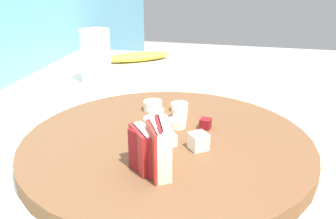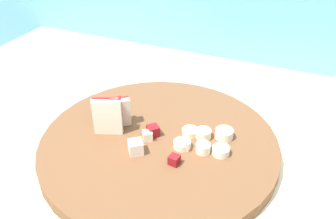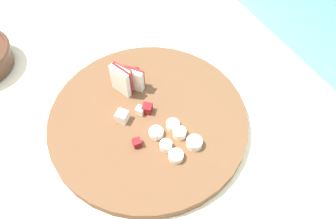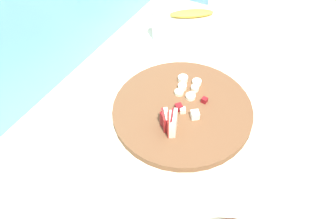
% 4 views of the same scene
% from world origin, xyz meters
% --- Properties ---
extents(tile_backsplash, '(2.40, 0.04, 1.33)m').
position_xyz_m(tile_backsplash, '(0.00, 0.45, 0.67)').
color(tile_backsplash, '#5BA3C1').
rests_on(tile_backsplash, ground).
extents(cutting_board, '(0.39, 0.39, 0.02)m').
position_xyz_m(cutting_board, '(0.00, 0.05, 0.94)').
color(cutting_board, brown).
rests_on(cutting_board, tiled_countertop).
extents(apple_wedge_fan, '(0.05, 0.06, 0.06)m').
position_xyz_m(apple_wedge_fan, '(-0.09, 0.04, 0.97)').
color(apple_wedge_fan, maroon).
rests_on(apple_wedge_fan, cutting_board).
extents(apple_dice_pile, '(0.09, 0.08, 0.02)m').
position_xyz_m(apple_dice_pile, '(0.00, 0.02, 0.96)').
color(apple_dice_pile, white).
rests_on(apple_dice_pile, cutting_board).
extents(banana_slice_rows, '(0.09, 0.08, 0.02)m').
position_xyz_m(banana_slice_rows, '(0.07, 0.07, 0.95)').
color(banana_slice_rows, white).
rests_on(banana_slice_rows, cutting_board).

